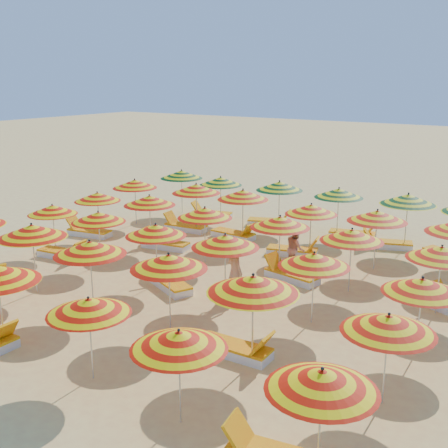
{
  "coord_description": "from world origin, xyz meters",
  "views": [
    {
      "loc": [
        9.17,
        -13.2,
        5.95
      ],
      "look_at": [
        0.0,
        0.5,
        1.6
      ],
      "focal_mm": 45.0,
      "sensor_mm": 36.0,
      "label": 1
    }
  ],
  "objects_px": {
    "umbrella_18": "(97,197)",
    "umbrella_34": "(408,199)",
    "umbrella_8": "(90,248)",
    "umbrella_33": "(339,193)",
    "lounger_4": "(236,349)",
    "umbrella_4": "(179,340)",
    "umbrella_28": "(377,216)",
    "umbrella_20": "(205,213)",
    "umbrella_7": "(32,231)",
    "lounger_8": "(164,244)",
    "umbrella_3": "(89,306)",
    "lounger_9": "(291,275)",
    "umbrella_27": "(311,209)",
    "lounger_17": "(386,244)",
    "umbrella_26": "(243,195)",
    "umbrella_32": "(280,186)",
    "lounger_16": "(353,234)",
    "umbrella_5": "(322,380)",
    "lounger_7": "(89,232)",
    "umbrella_23": "(442,253)",
    "beachgoer_b": "(296,248)",
    "umbrella_19": "(149,200)",
    "umbrella_22": "(352,235)",
    "umbrella_30": "(182,174)",
    "lounger_11": "(185,227)",
    "umbrella_31": "(221,181)",
    "umbrella_12": "(52,210)",
    "lounger_14": "(211,214)",
    "umbrella_25": "(196,189)",
    "umbrella_24": "(135,184)",
    "umbrella_10": "(253,284)",
    "beachgoer_a": "(235,272)",
    "umbrella_21": "(280,222)",
    "lounger_12": "(234,234)",
    "umbrella_14": "(156,230)",
    "umbrella_16": "(314,260)",
    "umbrella_13": "(98,217)",
    "umbrella_11": "(388,324)",
    "umbrella_15": "(225,241)",
    "lounger_5": "(63,254)",
    "umbrella_17": "(422,286)"
  },
  "relations": [
    {
      "from": "umbrella_7",
      "to": "umbrella_23",
      "type": "distance_m",
      "value": 10.92
    },
    {
      "from": "lounger_17",
      "to": "umbrella_34",
      "type": "bearing_deg",
      "value": 176.3
    },
    {
      "from": "umbrella_18",
      "to": "umbrella_34",
      "type": "relative_size",
      "value": 0.9
    },
    {
      "from": "umbrella_8",
      "to": "beachgoer_a",
      "type": "height_order",
      "value": "umbrella_8"
    },
    {
      "from": "umbrella_5",
      "to": "lounger_7",
      "type": "bearing_deg",
      "value": 150.31
    },
    {
      "from": "lounger_12",
      "to": "umbrella_32",
      "type": "bearing_deg",
      "value": 74.87
    },
    {
      "from": "umbrella_4",
      "to": "lounger_16",
      "type": "bearing_deg",
      "value": 97.91
    },
    {
      "from": "umbrella_27",
      "to": "beachgoer_b",
      "type": "distance_m",
      "value": 1.84
    },
    {
      "from": "umbrella_27",
      "to": "lounger_11",
      "type": "height_order",
      "value": "umbrella_27"
    },
    {
      "from": "umbrella_18",
      "to": "umbrella_31",
      "type": "distance_m",
      "value": 5.35
    },
    {
      "from": "umbrella_24",
      "to": "umbrella_7",
      "type": "bearing_deg",
      "value": -68.54
    },
    {
      "from": "umbrella_24",
      "to": "umbrella_30",
      "type": "distance_m",
      "value": 2.63
    },
    {
      "from": "umbrella_21",
      "to": "umbrella_31",
      "type": "relative_size",
      "value": 0.9
    },
    {
      "from": "umbrella_20",
      "to": "beachgoer_a",
      "type": "bearing_deg",
      "value": -40.12
    },
    {
      "from": "umbrella_15",
      "to": "umbrella_27",
      "type": "distance_m",
      "value": 4.88
    },
    {
      "from": "umbrella_11",
      "to": "umbrella_22",
      "type": "distance_m",
      "value": 5.69
    },
    {
      "from": "lounger_7",
      "to": "umbrella_23",
      "type": "bearing_deg",
      "value": 168.81
    },
    {
      "from": "umbrella_22",
      "to": "umbrella_30",
      "type": "bearing_deg",
      "value": 153.55
    },
    {
      "from": "umbrella_33",
      "to": "lounger_11",
      "type": "xyz_separation_m",
      "value": [
        -5.4,
        -2.49,
        -1.56
      ]
    },
    {
      "from": "umbrella_28",
      "to": "umbrella_20",
      "type": "bearing_deg",
      "value": -153.72
    },
    {
      "from": "umbrella_19",
      "to": "umbrella_7",
      "type": "bearing_deg",
      "value": -87.83
    },
    {
      "from": "lounger_11",
      "to": "beachgoer_b",
      "type": "distance_m",
      "value": 6.13
    },
    {
      "from": "umbrella_8",
      "to": "umbrella_33",
      "type": "height_order",
      "value": "umbrella_8"
    },
    {
      "from": "umbrella_13",
      "to": "beachgoer_a",
      "type": "distance_m",
      "value": 5.21
    },
    {
      "from": "umbrella_18",
      "to": "lounger_17",
      "type": "xyz_separation_m",
      "value": [
        9.43,
        4.83,
        -1.45
      ]
    },
    {
      "from": "umbrella_3",
      "to": "lounger_9",
      "type": "height_order",
      "value": "umbrella_3"
    },
    {
      "from": "umbrella_16",
      "to": "umbrella_17",
      "type": "xyz_separation_m",
      "value": [
        2.63,
        -0.22,
        -0.04
      ]
    },
    {
      "from": "umbrella_3",
      "to": "umbrella_8",
      "type": "relative_size",
      "value": 0.97
    },
    {
      "from": "beachgoer_b",
      "to": "umbrella_12",
      "type": "bearing_deg",
      "value": 75.62
    },
    {
      "from": "umbrella_27",
      "to": "umbrella_34",
      "type": "height_order",
      "value": "umbrella_34"
    },
    {
      "from": "umbrella_28",
      "to": "umbrella_25",
      "type": "bearing_deg",
      "value": 177.52
    },
    {
      "from": "umbrella_16",
      "to": "lounger_7",
      "type": "distance_m",
      "value": 10.89
    },
    {
      "from": "umbrella_4",
      "to": "umbrella_18",
      "type": "relative_size",
      "value": 1.08
    },
    {
      "from": "umbrella_11",
      "to": "lounger_9",
      "type": "distance_m",
      "value": 6.82
    },
    {
      "from": "umbrella_27",
      "to": "lounger_14",
      "type": "distance_m",
      "value": 6.61
    },
    {
      "from": "umbrella_13",
      "to": "lounger_7",
      "type": "xyz_separation_m",
      "value": [
        -2.95,
        2.21,
        -1.46
      ]
    },
    {
      "from": "umbrella_25",
      "to": "lounger_14",
      "type": "xyz_separation_m",
      "value": [
        -0.94,
        2.3,
        -1.61
      ]
    },
    {
      "from": "umbrella_19",
      "to": "lounger_14",
      "type": "distance_m",
      "value": 5.03
    },
    {
      "from": "umbrella_27",
      "to": "umbrella_31",
      "type": "distance_m",
      "value": 5.84
    },
    {
      "from": "umbrella_4",
      "to": "lounger_4",
      "type": "bearing_deg",
      "value": 101.16
    },
    {
      "from": "lounger_16",
      "to": "umbrella_20",
      "type": "bearing_deg",
      "value": -132.73
    },
    {
      "from": "umbrella_14",
      "to": "lounger_16",
      "type": "distance_m",
      "value": 8.55
    },
    {
      "from": "lounger_5",
      "to": "lounger_14",
      "type": "bearing_deg",
      "value": 74.9
    },
    {
      "from": "umbrella_7",
      "to": "lounger_8",
      "type": "relative_size",
      "value": 1.16
    },
    {
      "from": "lounger_4",
      "to": "umbrella_4",
      "type": "bearing_deg",
      "value": -80.81
    },
    {
      "from": "umbrella_30",
      "to": "umbrella_5",
      "type": "bearing_deg",
      "value": -45.19
    },
    {
      "from": "umbrella_4",
      "to": "umbrella_32",
      "type": "distance_m",
      "value": 13.46
    },
    {
      "from": "umbrella_12",
      "to": "lounger_14",
      "type": "distance_m",
      "value": 7.46
    },
    {
      "from": "umbrella_26",
      "to": "umbrella_32",
      "type": "height_order",
      "value": "umbrella_26"
    },
    {
      "from": "umbrella_30",
      "to": "umbrella_10",
      "type": "bearing_deg",
      "value": -45.93
    }
  ]
}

